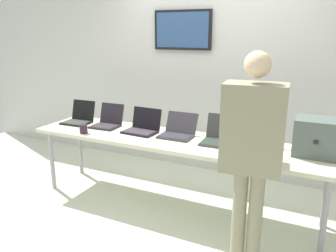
% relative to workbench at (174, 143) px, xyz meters
% --- Properties ---
extents(ground, '(8.00, 8.00, 0.04)m').
position_rel_workbench_xyz_m(ground, '(0.00, 0.00, -0.73)').
color(ground, silver).
extents(back_wall, '(8.00, 0.11, 2.67)m').
position_rel_workbench_xyz_m(back_wall, '(-0.01, 1.13, 0.64)').
color(back_wall, silver).
rests_on(back_wall, ground).
extents(workbench, '(3.13, 0.70, 0.75)m').
position_rel_workbench_xyz_m(workbench, '(0.00, 0.00, 0.00)').
color(workbench, beige).
rests_on(workbench, ground).
extents(equipment_box, '(0.37, 0.32, 0.33)m').
position_rel_workbench_xyz_m(equipment_box, '(1.33, 0.12, 0.21)').
color(equipment_box, '#515D5A').
rests_on(equipment_box, workbench).
extents(laptop_station_0, '(0.33, 0.32, 0.25)m').
position_rel_workbench_xyz_m(laptop_station_0, '(-1.30, 0.08, 0.11)').
color(laptop_station_0, black).
rests_on(laptop_station_0, workbench).
extents(laptop_station_1, '(0.31, 0.32, 0.25)m').
position_rel_workbench_xyz_m(laptop_station_1, '(-0.89, 0.10, 0.11)').
color(laptop_station_1, '#26212A').
rests_on(laptop_station_1, workbench).
extents(laptop_station_2, '(0.37, 0.32, 0.25)m').
position_rel_workbench_xyz_m(laptop_station_2, '(-0.41, 0.07, 0.11)').
color(laptop_station_2, black).
rests_on(laptop_station_2, workbench).
extents(laptop_station_3, '(0.35, 0.33, 0.23)m').
position_rel_workbench_xyz_m(laptop_station_3, '(0.00, 0.10, 0.10)').
color(laptop_station_3, '#36333B').
rests_on(laptop_station_3, workbench).
extents(laptop_station_4, '(0.34, 0.34, 0.26)m').
position_rel_workbench_xyz_m(laptop_station_4, '(0.46, 0.08, 0.11)').
color(laptop_station_4, '#3A3A3B').
rests_on(laptop_station_4, workbench).
extents(laptop_station_5, '(0.34, 0.34, 0.24)m').
position_rel_workbench_xyz_m(laptop_station_5, '(0.89, 0.07, 0.10)').
color(laptop_station_5, black).
rests_on(laptop_station_5, workbench).
extents(person, '(0.47, 0.62, 1.69)m').
position_rel_workbench_xyz_m(person, '(0.92, -0.62, 0.32)').
color(person, gray).
rests_on(person, ground).
extents(coffee_mug, '(0.09, 0.09, 0.10)m').
position_rel_workbench_xyz_m(coffee_mug, '(-0.96, -0.25, 0.10)').
color(coffee_mug, '#2C1E29').
rests_on(coffee_mug, workbench).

